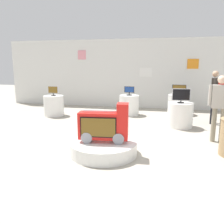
{
  "coord_description": "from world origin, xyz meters",
  "views": [
    {
      "loc": [
        0.96,
        -5.17,
        1.93
      ],
      "look_at": [
        -0.14,
        -0.15,
        0.89
      ],
      "focal_mm": 37.47,
      "sensor_mm": 36.0,
      "label": 1
    }
  ],
  "objects_px": {
    "novelty_firetruck_tv": "(104,126)",
    "display_pedestal_far_right": "(178,104)",
    "display_pedestal_center_rear": "(54,106)",
    "tv_on_right_rear": "(129,91)",
    "tv_on_left_rear": "(181,95)",
    "shopper_browsing_near_truck": "(220,104)",
    "main_display_pedestal": "(104,148)",
    "display_pedestal_left_rear": "(180,115)",
    "display_pedestal_right_rear": "(129,105)",
    "tv_on_far_right": "(179,90)",
    "tv_on_center_rear": "(53,90)",
    "shopper_browsing_rear": "(214,93)"
  },
  "relations": [
    {
      "from": "display_pedestal_right_rear",
      "to": "shopper_browsing_near_truck",
      "type": "height_order",
      "value": "shopper_browsing_near_truck"
    },
    {
      "from": "main_display_pedestal",
      "to": "display_pedestal_left_rear",
      "type": "height_order",
      "value": "display_pedestal_left_rear"
    },
    {
      "from": "main_display_pedestal",
      "to": "display_pedestal_far_right",
      "type": "distance_m",
      "value": 5.13
    },
    {
      "from": "novelty_firetruck_tv",
      "to": "main_display_pedestal",
      "type": "bearing_deg",
      "value": 167.44
    },
    {
      "from": "novelty_firetruck_tv",
      "to": "shopper_browsing_rear",
      "type": "xyz_separation_m",
      "value": [
        2.84,
        3.43,
        0.39
      ]
    },
    {
      "from": "display_pedestal_far_right",
      "to": "tv_on_far_right",
      "type": "distance_m",
      "value": 0.59
    },
    {
      "from": "novelty_firetruck_tv",
      "to": "tv_on_center_rear",
      "type": "relative_size",
      "value": 2.69
    },
    {
      "from": "novelty_firetruck_tv",
      "to": "tv_on_left_rear",
      "type": "distance_m",
      "value": 3.27
    },
    {
      "from": "display_pedestal_center_rear",
      "to": "tv_on_far_right",
      "type": "xyz_separation_m",
      "value": [
        4.69,
        1.33,
        0.59
      ]
    },
    {
      "from": "novelty_firetruck_tv",
      "to": "tv_on_right_rear",
      "type": "relative_size",
      "value": 2.82
    },
    {
      "from": "main_display_pedestal",
      "to": "display_pedestal_left_rear",
      "type": "xyz_separation_m",
      "value": [
        1.78,
        2.73,
        0.24
      ]
    },
    {
      "from": "display_pedestal_left_rear",
      "to": "display_pedestal_right_rear",
      "type": "relative_size",
      "value": 1.02
    },
    {
      "from": "shopper_browsing_rear",
      "to": "tv_on_far_right",
      "type": "bearing_deg",
      "value": 126.97
    },
    {
      "from": "tv_on_center_rear",
      "to": "display_pedestal_far_right",
      "type": "bearing_deg",
      "value": 15.97
    },
    {
      "from": "display_pedestal_center_rear",
      "to": "tv_on_right_rear",
      "type": "distance_m",
      "value": 2.96
    },
    {
      "from": "display_pedestal_center_rear",
      "to": "tv_on_right_rear",
      "type": "relative_size",
      "value": 1.99
    },
    {
      "from": "tv_on_left_rear",
      "to": "shopper_browsing_near_truck",
      "type": "height_order",
      "value": "shopper_browsing_near_truck"
    },
    {
      "from": "display_pedestal_far_right",
      "to": "display_pedestal_center_rear",
      "type": "bearing_deg",
      "value": -164.07
    },
    {
      "from": "main_display_pedestal",
      "to": "tv_on_right_rear",
      "type": "bearing_deg",
      "value": 90.59
    },
    {
      "from": "display_pedestal_left_rear",
      "to": "tv_on_center_rear",
      "type": "relative_size",
      "value": 1.95
    },
    {
      "from": "main_display_pedestal",
      "to": "display_pedestal_far_right",
      "type": "height_order",
      "value": "display_pedestal_far_right"
    },
    {
      "from": "novelty_firetruck_tv",
      "to": "display_pedestal_far_right",
      "type": "height_order",
      "value": "novelty_firetruck_tv"
    },
    {
      "from": "display_pedestal_left_rear",
      "to": "shopper_browsing_near_truck",
      "type": "distance_m",
      "value": 1.67
    },
    {
      "from": "tv_on_far_right",
      "to": "tv_on_center_rear",
      "type": "bearing_deg",
      "value": -164.07
    },
    {
      "from": "display_pedestal_center_rear",
      "to": "main_display_pedestal",
      "type": "bearing_deg",
      "value": -50.41
    },
    {
      "from": "tv_on_left_rear",
      "to": "novelty_firetruck_tv",
      "type": "bearing_deg",
      "value": -122.77
    },
    {
      "from": "display_pedestal_far_right",
      "to": "shopper_browsing_near_truck",
      "type": "distance_m",
      "value": 3.51
    },
    {
      "from": "tv_on_far_right",
      "to": "shopper_browsing_near_truck",
      "type": "xyz_separation_m",
      "value": [
        0.77,
        -3.37,
        0.01
      ]
    },
    {
      "from": "display_pedestal_left_rear",
      "to": "display_pedestal_far_right",
      "type": "distance_m",
      "value": 2.05
    },
    {
      "from": "tv_on_left_rear",
      "to": "display_pedestal_right_rear",
      "type": "distance_m",
      "value": 2.43
    },
    {
      "from": "display_pedestal_right_rear",
      "to": "shopper_browsing_rear",
      "type": "relative_size",
      "value": 0.44
    },
    {
      "from": "display_pedestal_right_rear",
      "to": "tv_on_right_rear",
      "type": "relative_size",
      "value": 1.99
    },
    {
      "from": "novelty_firetruck_tv",
      "to": "display_pedestal_center_rear",
      "type": "relative_size",
      "value": 1.42
    },
    {
      "from": "display_pedestal_center_rear",
      "to": "shopper_browsing_near_truck",
      "type": "xyz_separation_m",
      "value": [
        5.46,
        -2.03,
        0.6
      ]
    },
    {
      "from": "novelty_firetruck_tv",
      "to": "tv_on_left_rear",
      "type": "xyz_separation_m",
      "value": [
        1.76,
        2.73,
        0.38
      ]
    },
    {
      "from": "display_pedestal_right_rear",
      "to": "tv_on_far_right",
      "type": "bearing_deg",
      "value": 16.91
    },
    {
      "from": "tv_on_center_rear",
      "to": "tv_on_right_rear",
      "type": "distance_m",
      "value": 2.91
    },
    {
      "from": "tv_on_far_right",
      "to": "shopper_browsing_rear",
      "type": "height_order",
      "value": "shopper_browsing_rear"
    },
    {
      "from": "shopper_browsing_near_truck",
      "to": "main_display_pedestal",
      "type": "bearing_deg",
      "value": -151.63
    },
    {
      "from": "tv_on_center_rear",
      "to": "display_pedestal_right_rear",
      "type": "xyz_separation_m",
      "value": [
        2.8,
        0.77,
        -0.59
      ]
    },
    {
      "from": "novelty_firetruck_tv",
      "to": "shopper_browsing_near_truck",
      "type": "bearing_deg",
      "value": 28.64
    },
    {
      "from": "display_pedestal_far_right",
      "to": "shopper_browsing_rear",
      "type": "bearing_deg",
      "value": -53.1
    },
    {
      "from": "shopper_browsing_rear",
      "to": "novelty_firetruck_tv",
      "type": "bearing_deg",
      "value": -129.58
    },
    {
      "from": "tv_on_center_rear",
      "to": "tv_on_far_right",
      "type": "xyz_separation_m",
      "value": [
        4.69,
        1.34,
        -0.0
      ]
    },
    {
      "from": "display_pedestal_left_rear",
      "to": "display_pedestal_center_rear",
      "type": "xyz_separation_m",
      "value": [
        -4.63,
        0.71,
        0.0
      ]
    },
    {
      "from": "display_pedestal_far_right",
      "to": "shopper_browsing_rear",
      "type": "distance_m",
      "value": 1.81
    },
    {
      "from": "tv_on_left_rear",
      "to": "shopper_browsing_rear",
      "type": "bearing_deg",
      "value": 32.94
    },
    {
      "from": "display_pedestal_center_rear",
      "to": "tv_on_center_rear",
      "type": "height_order",
      "value": "tv_on_center_rear"
    },
    {
      "from": "display_pedestal_right_rear",
      "to": "novelty_firetruck_tv",
      "type": "bearing_deg",
      "value": -89.13
    },
    {
      "from": "main_display_pedestal",
      "to": "tv_on_far_right",
      "type": "height_order",
      "value": "tv_on_far_right"
    }
  ]
}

